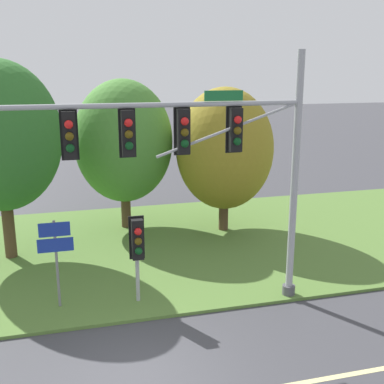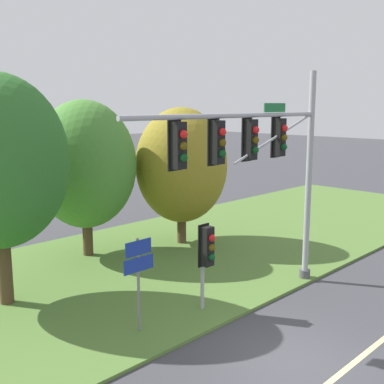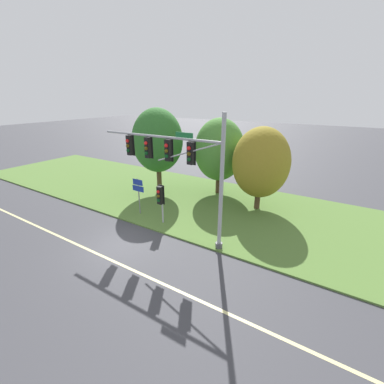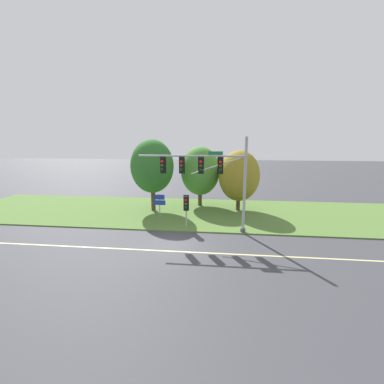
# 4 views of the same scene
# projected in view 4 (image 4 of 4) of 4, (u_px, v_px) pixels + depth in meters

# --- Properties ---
(ground_plane) EXTENTS (160.00, 160.00, 0.00)m
(ground_plane) POSITION_uv_depth(u_px,v_px,m) (172.00, 244.00, 18.34)
(ground_plane) COLOR #3D3D42
(lane_stripe) EXTENTS (36.00, 0.16, 0.01)m
(lane_stripe) POSITION_uv_depth(u_px,v_px,m) (169.00, 251.00, 17.17)
(lane_stripe) COLOR beige
(lane_stripe) RESTS_ON ground
(grass_verge) EXTENTS (48.00, 11.50, 0.10)m
(grass_verge) POSITION_uv_depth(u_px,v_px,m) (187.00, 212.00, 26.36)
(grass_verge) COLOR #517533
(grass_verge) RESTS_ON ground
(traffic_signal_mast) EXTENTS (8.53, 0.49, 7.46)m
(traffic_signal_mast) POSITION_uv_depth(u_px,v_px,m) (209.00, 172.00, 19.87)
(traffic_signal_mast) COLOR #9EA0A5
(traffic_signal_mast) RESTS_ON grass_verge
(pedestrian_signal_near_kerb) EXTENTS (0.46, 0.55, 2.74)m
(pedestrian_signal_near_kerb) POSITION_uv_depth(u_px,v_px,m) (186.00, 205.00, 21.26)
(pedestrian_signal_near_kerb) COLOR #9EA0A5
(pedestrian_signal_near_kerb) RESTS_ON grass_verge
(route_sign_post) EXTENTS (1.03, 0.08, 2.69)m
(route_sign_post) POSITION_uv_depth(u_px,v_px,m) (160.00, 204.00, 21.92)
(route_sign_post) COLOR slate
(route_sign_post) RESTS_ON grass_verge
(tree_nearest_road) EXTENTS (4.35, 4.35, 7.31)m
(tree_nearest_road) POSITION_uv_depth(u_px,v_px,m) (152.00, 166.00, 26.01)
(tree_nearest_road) COLOR #4C3823
(tree_nearest_road) RESTS_ON grass_verge
(tree_left_of_mast) EXTENTS (4.25, 4.25, 6.53)m
(tree_left_of_mast) POSITION_uv_depth(u_px,v_px,m) (200.00, 171.00, 28.05)
(tree_left_of_mast) COLOR #4C3823
(tree_left_of_mast) RESTS_ON grass_verge
(tree_behind_signpost) EXTENTS (4.16, 4.16, 6.21)m
(tree_behind_signpost) POSITION_uv_depth(u_px,v_px,m) (239.00, 176.00, 26.20)
(tree_behind_signpost) COLOR #4C3823
(tree_behind_signpost) RESTS_ON grass_verge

